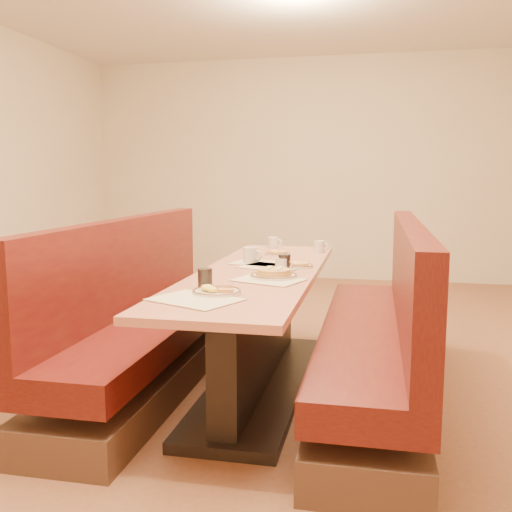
% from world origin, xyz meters
% --- Properties ---
extents(ground, '(8.00, 8.00, 0.00)m').
position_xyz_m(ground, '(0.00, 0.00, 0.00)').
color(ground, '#9E6647').
rests_on(ground, ground).
extents(room_envelope, '(6.04, 8.04, 2.82)m').
position_xyz_m(room_envelope, '(0.00, 0.00, 1.93)').
color(room_envelope, beige).
rests_on(room_envelope, ground).
extents(diner_table, '(0.70, 2.50, 0.75)m').
position_xyz_m(diner_table, '(0.00, 0.00, 0.37)').
color(diner_table, black).
rests_on(diner_table, ground).
extents(booth_left, '(0.55, 2.50, 1.05)m').
position_xyz_m(booth_left, '(-0.73, 0.00, 0.36)').
color(booth_left, '#4C3326').
rests_on(booth_left, ground).
extents(booth_right, '(0.55, 2.50, 1.05)m').
position_xyz_m(booth_right, '(0.73, 0.00, 0.36)').
color(booth_right, '#4C3326').
rests_on(booth_right, ground).
extents(placemat_near_left, '(0.47, 0.42, 0.00)m').
position_xyz_m(placemat_near_left, '(-0.12, -0.88, 0.75)').
color(placemat_near_left, beige).
rests_on(placemat_near_left, diner_table).
extents(placemat_near_right, '(0.42, 0.37, 0.00)m').
position_xyz_m(placemat_near_right, '(0.12, -0.32, 0.75)').
color(placemat_near_right, beige).
rests_on(placemat_near_right, diner_table).
extents(placemat_far_left, '(0.40, 0.33, 0.00)m').
position_xyz_m(placemat_far_left, '(-0.04, 0.27, 0.75)').
color(placemat_far_left, beige).
rests_on(placemat_far_left, diner_table).
extents(placemat_far_right, '(0.44, 0.39, 0.00)m').
position_xyz_m(placemat_far_right, '(0.05, 0.13, 0.75)').
color(placemat_far_right, beige).
rests_on(placemat_far_right, diner_table).
extents(pancake_plate, '(0.27, 0.27, 0.06)m').
position_xyz_m(pancake_plate, '(0.13, -0.23, 0.77)').
color(pancake_plate, beige).
rests_on(pancake_plate, diner_table).
extents(eggs_plate, '(0.24, 0.24, 0.05)m').
position_xyz_m(eggs_plate, '(-0.06, -0.72, 0.76)').
color(eggs_plate, beige).
rests_on(eggs_plate, diner_table).
extents(extra_plate_mid, '(0.19, 0.19, 0.04)m').
position_xyz_m(extra_plate_mid, '(0.22, 0.17, 0.76)').
color(extra_plate_mid, beige).
rests_on(extra_plate_mid, diner_table).
extents(extra_plate_far, '(0.18, 0.18, 0.04)m').
position_xyz_m(extra_plate_far, '(-0.00, 0.69, 0.76)').
color(extra_plate_far, beige).
rests_on(extra_plate_far, diner_table).
extents(coffee_mug_a, '(0.10, 0.07, 0.08)m').
position_xyz_m(coffee_mug_a, '(0.14, 0.01, 0.79)').
color(coffee_mug_a, beige).
rests_on(coffee_mug_a, diner_table).
extents(coffee_mug_b, '(0.13, 0.10, 0.10)m').
position_xyz_m(coffee_mug_b, '(-0.11, 0.30, 0.80)').
color(coffee_mug_b, beige).
rests_on(coffee_mug_b, diner_table).
extents(coffee_mug_c, '(0.11, 0.08, 0.09)m').
position_xyz_m(coffee_mug_c, '(0.28, 0.91, 0.80)').
color(coffee_mug_c, beige).
rests_on(coffee_mug_c, diner_table).
extents(coffee_mug_d, '(0.11, 0.08, 0.09)m').
position_xyz_m(coffee_mug_d, '(-0.11, 1.10, 0.80)').
color(coffee_mug_d, beige).
rests_on(coffee_mug_d, diner_table).
extents(soda_tumbler_near, '(0.07, 0.07, 0.10)m').
position_xyz_m(soda_tumbler_near, '(-0.16, -0.60, 0.80)').
color(soda_tumbler_near, black).
rests_on(soda_tumbler_near, diner_table).
extents(soda_tumbler_mid, '(0.07, 0.07, 0.10)m').
position_xyz_m(soda_tumbler_mid, '(0.15, 0.02, 0.80)').
color(soda_tumbler_mid, black).
rests_on(soda_tumbler_mid, diner_table).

